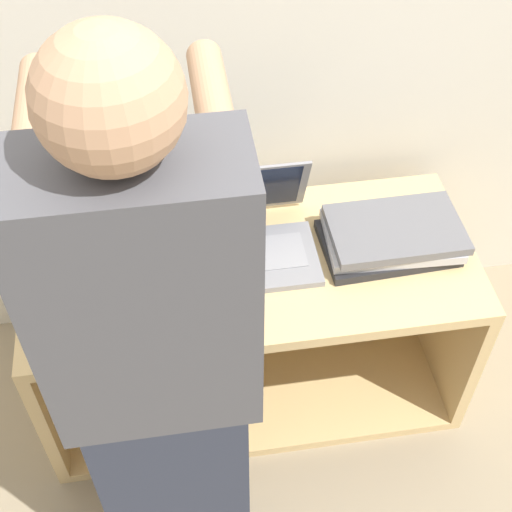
% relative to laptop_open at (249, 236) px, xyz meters
% --- Properties ---
extents(ground_plane, '(12.00, 12.00, 0.00)m').
position_rel_laptop_open_xyz_m(ground_plane, '(0.00, -0.35, -0.65)').
color(ground_plane, gray).
extents(cart, '(1.29, 0.58, 0.60)m').
position_rel_laptop_open_xyz_m(cart, '(0.00, 0.01, -0.35)').
color(cart, tan).
rests_on(cart, ground_plane).
extents(laptop_open, '(0.38, 0.33, 0.24)m').
position_rel_laptop_open_xyz_m(laptop_open, '(0.00, 0.00, 0.00)').
color(laptop_open, gray).
rests_on(laptop_open, cart).
extents(laptop_stack_left, '(0.40, 0.26, 0.08)m').
position_rel_laptop_open_xyz_m(laptop_stack_left, '(-0.41, -0.05, -0.01)').
color(laptop_stack_left, slate).
rests_on(laptop_stack_left, cart).
extents(laptop_stack_right, '(0.40, 0.26, 0.08)m').
position_rel_laptop_open_xyz_m(laptop_stack_right, '(0.41, -0.05, -0.01)').
color(laptop_stack_right, '#232326').
rests_on(laptop_stack_right, cart).
extents(person, '(0.40, 0.53, 1.64)m').
position_rel_laptop_open_xyz_m(person, '(-0.27, -0.57, 0.18)').
color(person, '#2D3342').
rests_on(person, ground_plane).
extents(inventory_tag, '(0.06, 0.02, 0.01)m').
position_rel_laptop_open_xyz_m(inventory_tag, '(-0.41, -0.11, 0.04)').
color(inventory_tag, red).
rests_on(inventory_tag, laptop_stack_left).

